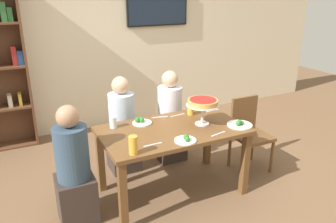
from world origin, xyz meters
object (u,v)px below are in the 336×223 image
diner_head_west (74,174)px  television (157,6)px  dining_table (172,138)px  salad_plate_spare (186,140)px  salad_plate_far_diner (240,124)px  cutlery_knife_near (178,115)px  cutlery_knife_far (213,111)px  diner_far_left (123,131)px  chair_head_east (248,130)px  cutlery_fork_far (153,145)px  diner_far_right (170,122)px  beer_glass_amber_short (133,145)px  cutlery_fork_near (218,134)px  water_glass_clear_near (113,122)px  deep_dish_pizza_stand (203,104)px  beer_glass_amber_tall (191,107)px  salad_plate_near_diner (141,121)px  cutlery_spare_fork (160,117)px

diner_head_west → television: bearing=49.5°
dining_table → salad_plate_spare: 0.34m
salad_plate_far_diner → cutlery_knife_near: 0.70m
television → cutlery_knife_far: (-0.15, -1.85, -1.06)m
diner_far_left → chair_head_east: diner_far_left is taller
salad_plate_far_diner → cutlery_fork_far: bearing=-179.2°
dining_table → cutlery_fork_far: (-0.33, -0.25, 0.10)m
diner_far_right → diner_far_left: bearing=-90.3°
beer_glass_amber_short → cutlery_fork_near: size_ratio=0.92×
diner_far_left → salad_plate_spare: size_ratio=5.55×
salad_plate_far_diner → salad_plate_spare: same height
water_glass_clear_near → television: bearing=53.8°
diner_head_west → cutlery_fork_near: bearing=-12.6°
television → cutlery_knife_near: television is taller
deep_dish_pizza_stand → cutlery_fork_far: size_ratio=1.89×
deep_dish_pizza_stand → water_glass_clear_near: deep_dish_pizza_stand is taller
diner_head_west → deep_dish_pizza_stand: diner_head_west is taller
deep_dish_pizza_stand → television: bearing=77.5°
diner_far_left → cutlery_knife_near: 0.70m
diner_far_left → deep_dish_pizza_stand: size_ratio=3.38×
diner_head_west → salad_plate_far_diner: 1.70m
deep_dish_pizza_stand → cutlery_knife_far: size_ratio=1.89×
cutlery_knife_far → cutlery_knife_near: bearing=-9.4°
dining_table → beer_glass_amber_tall: beer_glass_amber_tall is taller
salad_plate_near_diner → cutlery_knife_near: bearing=4.5°
diner_far_right → cutlery_knife_far: diner_far_right is taller
salad_plate_spare → beer_glass_amber_short: bearing=-177.7°
salad_plate_far_diner → cutlery_fork_near: 0.32m
diner_head_west → cutlery_fork_far: size_ratio=6.39×
salad_plate_far_diner → cutlery_fork_near: bearing=-165.9°
television → beer_glass_amber_short: size_ratio=5.98×
television → cutlery_fork_far: size_ratio=5.52×
beer_glass_amber_short → cutlery_spare_fork: beer_glass_amber_short is taller
television → salad_plate_spare: television is taller
salad_plate_spare → chair_head_east: bearing=20.4°
cutlery_knife_far → cutlery_spare_fork: 0.64m
salad_plate_spare → beer_glass_amber_short: beer_glass_amber_short is taller
beer_glass_amber_tall → cutlery_knife_near: beer_glass_amber_tall is taller
diner_head_west → cutlery_spare_fork: (1.02, 0.35, 0.25)m
beer_glass_amber_tall → cutlery_fork_near: 0.59m
diner_head_west → cutlery_knife_near: (1.23, 0.32, 0.25)m
beer_glass_amber_short → cutlery_fork_far: (0.22, 0.09, -0.08)m
dining_table → water_glass_clear_near: (-0.53, 0.29, 0.16)m
television → diner_head_west: 3.08m
salad_plate_far_diner → beer_glass_amber_short: (-1.20, -0.10, 0.07)m
deep_dish_pizza_stand → beer_glass_amber_tall: bearing=83.8°
salad_plate_spare → cutlery_fork_far: size_ratio=1.15×
beer_glass_amber_tall → cutlery_spare_fork: 0.36m
water_glass_clear_near → dining_table: bearing=-28.4°
deep_dish_pizza_stand → salad_plate_far_diner: 0.44m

